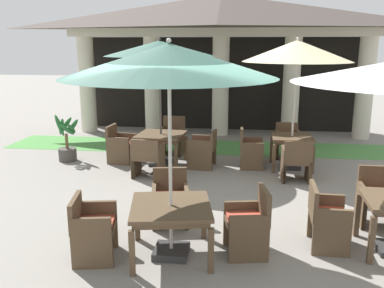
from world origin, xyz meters
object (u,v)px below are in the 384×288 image
(patio_chair_mid_left_south, at_px, (296,161))
(patio_chair_mid_left_north, at_px, (287,141))
(patio_chair_mid_right_south, at_px, (148,158))
(patio_chair_mid_left_west, at_px, (250,149))
(patio_umbrella_mid_right, at_px, (159,50))
(patio_umbrella_near_foreground, at_px, (169,62))
(patio_chair_mid_right_west, at_px, (120,145))
(patio_chair_near_foreground_east, at_px, (248,224))
(patio_table_mid_left, at_px, (292,141))
(patio_chair_mid_right_north, at_px, (172,137))
(patio_chair_far_back_west, at_px, (326,218))
(patio_umbrella_mid_left, at_px, (297,52))
(terracotta_urn, at_px, (253,155))
(patio_chair_far_back_north, at_px, (378,199))
(potted_palm_left_edge, at_px, (67,145))
(patio_chair_near_foreground_west, at_px, (92,228))
(patio_chair_mid_right_east, at_px, (203,149))
(patio_chair_near_foreground_north, at_px, (170,199))
(patio_table_near_foreground, at_px, (171,211))
(patio_table_mid_right, at_px, (161,138))

(patio_chair_mid_left_south, height_order, patio_chair_mid_left_north, patio_chair_mid_left_south)
(patio_chair_mid_left_south, height_order, patio_chair_mid_right_south, patio_chair_mid_left_south)
(patio_chair_mid_left_west, distance_m, patio_umbrella_mid_right, 2.97)
(patio_umbrella_near_foreground, height_order, patio_chair_mid_right_west, patio_umbrella_near_foreground)
(patio_chair_near_foreground_east, bearing_deg, patio_chair_mid_left_west, -11.43)
(patio_table_mid_left, bearing_deg, patio_chair_mid_right_north, 161.66)
(patio_chair_far_back_west, bearing_deg, patio_chair_mid_left_north, -176.98)
(patio_umbrella_mid_left, distance_m, patio_chair_mid_right_north, 3.67)
(patio_chair_mid_left_west, distance_m, terracotta_urn, 0.59)
(patio_table_mid_left, relative_size, patio_umbrella_mid_right, 0.31)
(patio_chair_mid_left_south, relative_size, patio_chair_far_back_north, 1.00)
(patio_chair_mid_right_west, bearing_deg, patio_umbrella_mid_left, 94.63)
(patio_chair_mid_right_north, bearing_deg, patio_umbrella_near_foreground, 104.77)
(patio_chair_near_foreground_east, xyz_separation_m, patio_chair_mid_right_south, (-2.05, 3.03, 0.00))
(patio_chair_near_foreground_east, xyz_separation_m, potted_palm_left_edge, (-4.22, 4.03, -0.03))
(patio_chair_near_foreground_west, bearing_deg, patio_chair_far_back_north, 100.90)
(patio_chair_mid_right_west, relative_size, patio_chair_far_back_west, 1.00)
(patio_chair_mid_left_west, relative_size, patio_chair_mid_right_east, 1.04)
(patio_table_mid_left, relative_size, patio_chair_mid_right_west, 1.02)
(patio_chair_near_foreground_north, xyz_separation_m, terracotta_urn, (1.33, 3.75, -0.25))
(patio_umbrella_near_foreground, xyz_separation_m, patio_umbrella_mid_left, (1.97, 4.24, 0.04))
(patio_table_near_foreground, height_order, patio_chair_mid_right_north, patio_chair_mid_right_north)
(patio_chair_near_foreground_west, xyz_separation_m, patio_chair_far_back_north, (3.98, 1.56, -0.00))
(patio_umbrella_mid_left, xyz_separation_m, patio_chair_far_back_north, (1.01, -2.86, -2.14))
(patio_umbrella_mid_left, xyz_separation_m, potted_palm_left_edge, (-5.20, -0.02, -2.17))
(patio_chair_mid_left_north, distance_m, patio_chair_mid_right_west, 4.01)
(patio_chair_mid_right_west, distance_m, patio_chair_far_back_west, 5.50)
(terracotta_urn, bearing_deg, patio_chair_mid_right_south, -144.91)
(patio_chair_mid_right_south, bearing_deg, patio_table_mid_right, 90.00)
(patio_table_mid_left, height_order, potted_palm_left_edge, potted_palm_left_edge)
(patio_umbrella_mid_right, relative_size, patio_chair_mid_right_east, 3.43)
(patio_umbrella_near_foreground, distance_m, patio_chair_mid_left_west, 4.84)
(patio_chair_mid_right_south, height_order, patio_chair_far_back_west, patio_chair_far_back_west)
(patio_table_near_foreground, height_order, patio_chair_mid_right_east, patio_chair_mid_right_east)
(patio_chair_mid_right_east, xyz_separation_m, patio_chair_far_back_north, (2.96, -2.73, -0.01))
(patio_chair_far_back_north, bearing_deg, patio_chair_far_back_west, 45.01)
(patio_chair_mid_right_south, xyz_separation_m, patio_chair_far_back_west, (3.10, -2.70, -0.00))
(patio_chair_mid_left_north, bearing_deg, terracotta_urn, 25.13)
(patio_chair_far_back_west, bearing_deg, patio_chair_mid_left_south, -176.60)
(patio_chair_mid_right_east, bearing_deg, patio_chair_mid_right_west, 90.00)
(patio_chair_far_back_west, bearing_deg, potted_palm_left_edge, -123.15)
(patio_chair_far_back_west, relative_size, terracotta_urn, 2.39)
(patio_table_near_foreground, distance_m, patio_chair_mid_right_south, 3.39)
(patio_umbrella_mid_left, height_order, patio_chair_mid_right_north, patio_umbrella_mid_left)
(patio_chair_mid_right_west, bearing_deg, potted_palm_left_edge, -81.82)
(patio_chair_near_foreground_east, relative_size, patio_umbrella_mid_right, 0.31)
(patio_umbrella_mid_right, bearing_deg, patio_table_mid_left, 0.92)
(patio_umbrella_mid_right, bearing_deg, patio_chair_mid_left_west, 1.13)
(patio_table_mid_left, distance_m, patio_chair_mid_right_north, 3.00)
(patio_table_near_foreground, relative_size, patio_table_mid_right, 1.07)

